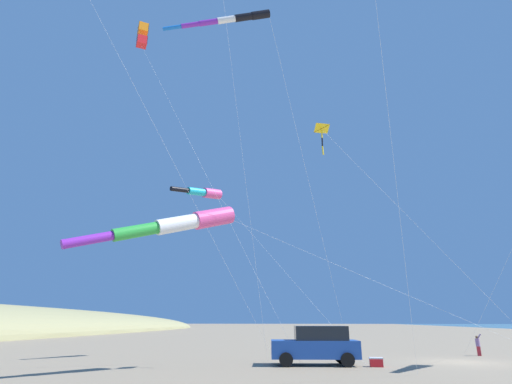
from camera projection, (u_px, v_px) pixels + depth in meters
The scene contains 9 objects.
ground_plane at pixel (461, 362), 21.66m from camera, with size 600.00×600.00×0.00m, color gray.
parked_car at pixel (316, 345), 20.40m from camera, with size 4.49×2.49×1.85m.
cooler_box at pixel (376, 362), 19.49m from camera, with size 0.62×0.42×0.42m.
person_child_grey_jacket at pixel (478, 344), 25.74m from camera, with size 0.44×0.37×1.31m.
kite_windsock_purple_drifting at pixel (180, 224), 18.51m from camera, with size 20.96×7.11×7.53m.
kite_delta_small_distant at pixel (322, 130), 21.75m from camera, with size 11.44×4.41×12.13m.
kite_windsock_red_high_left at pixel (232, 20), 19.03m from camera, with size 8.08×10.48×16.28m.
kite_windsock_striped_overhead at pixel (204, 193), 27.18m from camera, with size 11.15×4.54×10.78m.
kite_box_blue_topmost at pixel (143, 36), 28.69m from camera, with size 10.88×0.94×22.19m.
Camera 1 is at (-7.28, -24.77, 2.09)m, focal length 28.55 mm.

